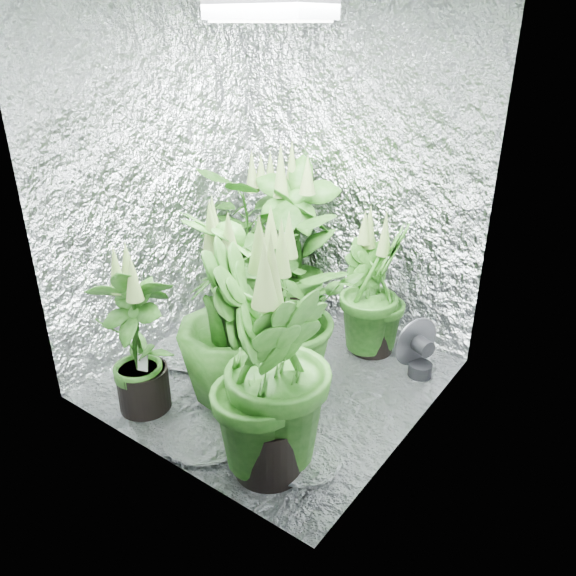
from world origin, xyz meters
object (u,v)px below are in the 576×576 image
at_px(plant_e, 276,310).
at_px(plant_f, 138,341).
at_px(plant_g, 267,369).
at_px(circulation_fan, 418,351).
at_px(grow_lamp, 270,10).
at_px(plant_a, 256,238).
at_px(plant_c, 375,291).
at_px(plant_b, 296,246).
at_px(plant_d, 231,313).

distance_m(plant_e, plant_f, 0.70).
relative_size(plant_g, circulation_fan, 3.40).
bearing_deg(grow_lamp, plant_a, 135.11).
bearing_deg(plant_c, plant_b, 174.30).
xyz_separation_m(plant_f, plant_g, (0.78, 0.02, 0.13)).
bearing_deg(plant_d, plant_f, -133.91).
bearing_deg(plant_b, plant_f, -93.03).
bearing_deg(plant_g, grow_lamp, 125.54).
height_order(plant_e, plant_f, plant_e).
bearing_deg(plant_f, plant_g, 1.82).
distance_m(plant_a, plant_f, 1.22).
xyz_separation_m(plant_b, circulation_fan, (0.92, -0.13, -0.37)).
relative_size(grow_lamp, circulation_fan, 1.50).
xyz_separation_m(plant_b, plant_c, (0.60, -0.06, -0.12)).
bearing_deg(plant_f, grow_lamp, 57.62).
relative_size(plant_c, plant_f, 0.99).
height_order(plant_c, plant_g, plant_g).
bearing_deg(plant_f, plant_c, 60.54).
xyz_separation_m(plant_b, plant_g, (0.72, -1.21, 0.01)).
height_order(plant_g, circulation_fan, plant_g).
xyz_separation_m(plant_d, plant_f, (-0.32, -0.33, -0.11)).
relative_size(plant_e, plant_g, 0.86).
bearing_deg(grow_lamp, plant_f, -122.38).
bearing_deg(plant_f, plant_a, 100.82).
bearing_deg(plant_a, plant_b, 7.54).
height_order(plant_a, plant_b, plant_b).
bearing_deg(plant_g, circulation_fan, 78.97).
height_order(plant_b, plant_e, plant_b).
bearing_deg(grow_lamp, plant_b, 115.85).
bearing_deg(plant_f, plant_d, 46.09).
relative_size(plant_c, plant_d, 0.80).
height_order(grow_lamp, plant_a, grow_lamp).
distance_m(plant_b, plant_g, 1.40).
relative_size(plant_f, circulation_fan, 2.61).
height_order(plant_c, plant_d, plant_d).
distance_m(plant_c, plant_d, 0.92).
xyz_separation_m(plant_a, circulation_fan, (1.22, -0.09, -0.37)).
bearing_deg(plant_a, plant_g, -49.20).
height_order(grow_lamp, plant_c, grow_lamp).
bearing_deg(plant_e, plant_c, 69.30).
height_order(plant_d, circulation_fan, plant_d).
relative_size(plant_c, plant_g, 0.76).
relative_size(grow_lamp, plant_d, 0.46).
xyz_separation_m(plant_e, plant_g, (0.35, -0.52, 0.06)).
height_order(plant_c, plant_f, plant_f).
height_order(plant_a, plant_f, plant_a).
distance_m(grow_lamp, plant_a, 1.57).
distance_m(plant_c, circulation_fan, 0.42).
relative_size(plant_a, plant_d, 1.01).
relative_size(plant_b, circulation_fan, 3.37).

